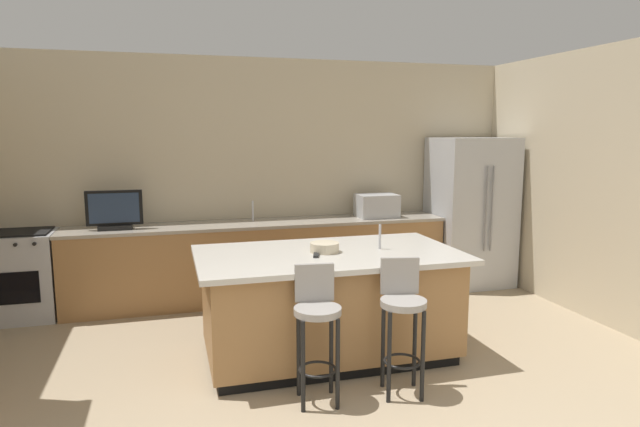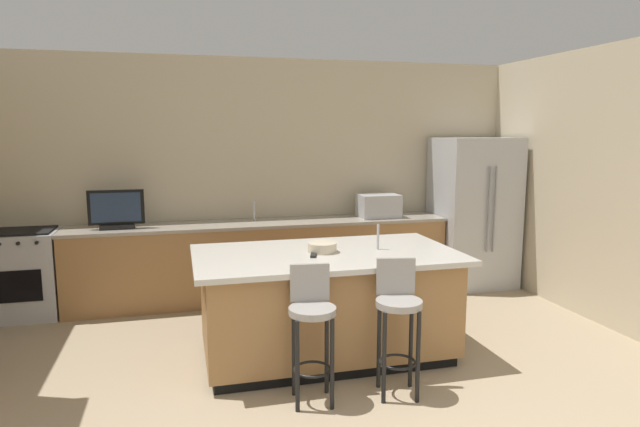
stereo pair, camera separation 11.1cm
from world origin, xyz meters
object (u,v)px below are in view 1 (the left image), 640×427
Objects in this scene: bar_stool_left at (317,321)px; tv_monitor at (115,211)px; fruit_bowl at (325,247)px; tv_remote at (316,255)px; microwave at (377,206)px; range_oven at (17,276)px; kitchen_island at (329,303)px; bar_stool_right at (402,314)px; refrigerator at (470,212)px.

tv_monitor is at bearing 128.24° from bar_stool_left.
fruit_bowl is 1.45× the size of tv_remote.
range_oven is at bearing -179.98° from microwave.
kitchen_island is 2.22× the size of bar_stool_right.
fruit_bowl is (2.81, -1.77, 0.50)m from range_oven.
microwave is (3.99, 0.00, 0.59)m from range_oven.
tv_monitor is (-4.24, 0.04, 0.17)m from refrigerator.
tv_monitor reaches higher than tv_remote.
bar_stool_right is at bearing 1.75° from bar_stool_left.
kitchen_island is 0.49m from tv_remote.
kitchen_island is 3.91× the size of tv_monitor.
bar_stool_right is 5.94× the size of tv_remote.
bar_stool_left is (1.54, -2.48, -0.51)m from tv_monitor.
bar_stool_left is at bearing -44.92° from range_oven.
kitchen_island is 1.20× the size of refrigerator.
bar_stool_left is at bearing -58.04° from tv_monitor.
range_oven is at bearing 177.06° from tv_monitor.
refrigerator is (2.39, 1.69, 0.46)m from kitchen_island.
fruit_bowl is 0.16m from tv_remote.
tv_monitor reaches higher than kitchen_island.
range_oven is 3.58m from bar_stool_left.
tv_remote is (-2.52, -1.80, 0.00)m from refrigerator.
refrigerator is 2.94m from fruit_bowl.
refrigerator reaches higher than range_oven.
tv_monitor reaches higher than microwave.
kitchen_island is 0.87m from bar_stool_right.
range_oven is at bearing 147.95° from kitchen_island.
microwave reaches higher than bar_stool_right.
range_oven is 4.09m from bar_stool_right.
range_oven is 0.92× the size of bar_stool_right.
tv_monitor is 0.58× the size of bar_stool_left.
bar_stool_left is at bearing -110.13° from fruit_bowl.
tv_remote reaches higher than kitchen_island.
tv_monitor is at bearing 150.56° from tv_remote.
bar_stool_left is at bearing -119.94° from microwave.
bar_stool_right is at bearing -67.47° from kitchen_island.
bar_stool_right is (3.18, -2.58, 0.15)m from range_oven.
range_oven is 3.33m from tv_remote.
tv_remote is (-0.14, -0.10, 0.46)m from kitchen_island.
tv_monitor is at bearing -2.94° from range_oven.
kitchen_island is 2.19m from microwave.
tv_remote is (-0.11, -0.12, -0.03)m from fruit_bowl.
microwave is at bearing 0.02° from range_oven.
range_oven is 1.93× the size of microwave.
bar_stool_right is 0.90m from tv_remote.
fruit_bowl is at bearing 65.35° from tv_remote.
tv_remote is at bearing -132.08° from fruit_bowl.
refrigerator is 3.65m from bar_stool_left.
range_oven is (-5.23, 0.09, -0.47)m from refrigerator.
bar_stool_left reaches higher than kitchen_island.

